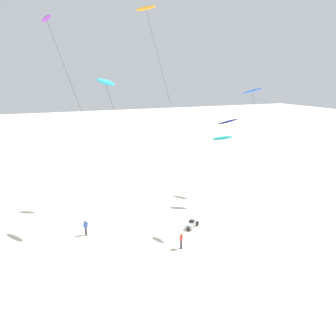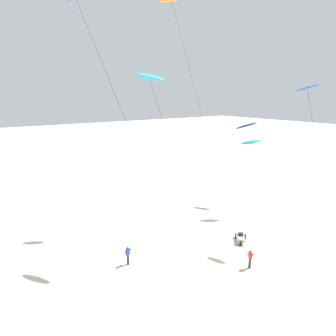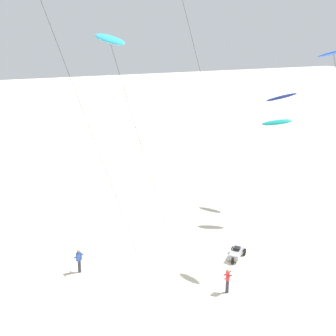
{
  "view_description": "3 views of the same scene",
  "coord_description": "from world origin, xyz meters",
  "px_view_note": "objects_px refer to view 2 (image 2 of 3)",
  "views": [
    {
      "loc": [
        -13.83,
        -25.96,
        15.59
      ],
      "look_at": [
        0.92,
        8.36,
        4.81
      ],
      "focal_mm": 33.58,
      "sensor_mm": 36.0,
      "label": 1
    },
    {
      "loc": [
        -20.22,
        -15.83,
        13.74
      ],
      "look_at": [
        -4.09,
        6.72,
        6.91
      ],
      "focal_mm": 31.73,
      "sensor_mm": 36.0,
      "label": 2
    },
    {
      "loc": [
        -15.68,
        -22.79,
        15.84
      ],
      "look_at": [
        -1.69,
        8.02,
        5.2
      ],
      "focal_mm": 47.72,
      "sensor_mm": 36.0,
      "label": 3
    }
  ],
  "objects_px": {
    "kite_flyer_middle": "(128,255)",
    "beach_buggy": "(241,237)",
    "kite_navy": "(247,126)",
    "kite_teal": "(251,142)",
    "kite_purple": "(78,3)",
    "kite_orange": "(172,4)",
    "kite_flyer_nearest": "(250,258)",
    "kite_cyan": "(150,78)",
    "kite_blue": "(308,91)"
  },
  "relations": [
    {
      "from": "kite_purple",
      "to": "kite_cyan",
      "type": "height_order",
      "value": "kite_purple"
    },
    {
      "from": "kite_teal",
      "to": "kite_flyer_middle",
      "type": "relative_size",
      "value": 5.35
    },
    {
      "from": "kite_cyan",
      "to": "kite_flyer_nearest",
      "type": "xyz_separation_m",
      "value": [
        4.72,
        -7.34,
        -14.15
      ]
    },
    {
      "from": "kite_purple",
      "to": "kite_cyan",
      "type": "bearing_deg",
      "value": -31.09
    },
    {
      "from": "kite_orange",
      "to": "kite_flyer_middle",
      "type": "bearing_deg",
      "value": -144.71
    },
    {
      "from": "kite_orange",
      "to": "kite_flyer_nearest",
      "type": "bearing_deg",
      "value": -97.03
    },
    {
      "from": "kite_cyan",
      "to": "kite_orange",
      "type": "distance_m",
      "value": 11.37
    },
    {
      "from": "kite_cyan",
      "to": "kite_orange",
      "type": "xyz_separation_m",
      "value": [
        6.31,
        5.56,
        7.65
      ]
    },
    {
      "from": "kite_blue",
      "to": "kite_flyer_middle",
      "type": "distance_m",
      "value": 21.17
    },
    {
      "from": "kite_teal",
      "to": "kite_orange",
      "type": "height_order",
      "value": "kite_orange"
    },
    {
      "from": "kite_teal",
      "to": "kite_orange",
      "type": "bearing_deg",
      "value": 148.38
    },
    {
      "from": "kite_orange",
      "to": "kite_purple",
      "type": "bearing_deg",
      "value": -165.27
    },
    {
      "from": "kite_orange",
      "to": "kite_cyan",
      "type": "bearing_deg",
      "value": -138.63
    },
    {
      "from": "kite_cyan",
      "to": "kite_orange",
      "type": "bearing_deg",
      "value": 41.37
    },
    {
      "from": "kite_flyer_middle",
      "to": "beach_buggy",
      "type": "distance_m",
      "value": 11.08
    },
    {
      "from": "kite_blue",
      "to": "kite_orange",
      "type": "distance_m",
      "value": 15.84
    },
    {
      "from": "kite_navy",
      "to": "kite_teal",
      "type": "bearing_deg",
      "value": -131.08
    },
    {
      "from": "kite_flyer_nearest",
      "to": "beach_buggy",
      "type": "relative_size",
      "value": 0.86
    },
    {
      "from": "kite_blue",
      "to": "kite_navy",
      "type": "bearing_deg",
      "value": 67.57
    },
    {
      "from": "kite_cyan",
      "to": "kite_teal",
      "type": "distance_m",
      "value": 15.56
    },
    {
      "from": "kite_teal",
      "to": "kite_flyer_nearest",
      "type": "xyz_separation_m",
      "value": [
        -9.36,
        -8.11,
        -7.6
      ]
    },
    {
      "from": "kite_purple",
      "to": "kite_flyer_nearest",
      "type": "xyz_separation_m",
      "value": [
        9.23,
        -10.06,
        -19.49
      ]
    },
    {
      "from": "kite_orange",
      "to": "kite_navy",
      "type": "height_order",
      "value": "kite_orange"
    },
    {
      "from": "kite_cyan",
      "to": "kite_flyer_middle",
      "type": "relative_size",
      "value": 9.41
    },
    {
      "from": "kite_flyer_middle",
      "to": "beach_buggy",
      "type": "xyz_separation_m",
      "value": [
        10.72,
        -2.76,
        -0.46
      ]
    },
    {
      "from": "kite_flyer_nearest",
      "to": "kite_flyer_middle",
      "type": "relative_size",
      "value": 1.0
    },
    {
      "from": "kite_purple",
      "to": "kite_orange",
      "type": "xyz_separation_m",
      "value": [
        10.82,
        2.84,
        2.32
      ]
    },
    {
      "from": "kite_blue",
      "to": "beach_buggy",
      "type": "xyz_separation_m",
      "value": [
        -5.04,
        2.26,
        -13.68
      ]
    },
    {
      "from": "kite_teal",
      "to": "kite_flyer_middle",
      "type": "xyz_separation_m",
      "value": [
        -17.18,
        -1.88,
        -7.6
      ]
    },
    {
      "from": "kite_blue",
      "to": "kite_flyer_middle",
      "type": "bearing_deg",
      "value": 162.31
    },
    {
      "from": "kite_purple",
      "to": "kite_teal",
      "type": "distance_m",
      "value": 22.15
    },
    {
      "from": "kite_cyan",
      "to": "beach_buggy",
      "type": "distance_m",
      "value": 16.93
    },
    {
      "from": "kite_flyer_middle",
      "to": "beach_buggy",
      "type": "relative_size",
      "value": 0.86
    },
    {
      "from": "beach_buggy",
      "to": "kite_blue",
      "type": "bearing_deg",
      "value": -24.17
    },
    {
      "from": "kite_navy",
      "to": "beach_buggy",
      "type": "relative_size",
      "value": 5.44
    },
    {
      "from": "kite_navy",
      "to": "kite_purple",
      "type": "bearing_deg",
      "value": -176.87
    },
    {
      "from": "beach_buggy",
      "to": "kite_flyer_middle",
      "type": "bearing_deg",
      "value": 165.54
    },
    {
      "from": "kite_purple",
      "to": "kite_flyer_middle",
      "type": "xyz_separation_m",
      "value": [
        1.41,
        -3.82,
        -19.49
      ]
    },
    {
      "from": "kite_cyan",
      "to": "beach_buggy",
      "type": "xyz_separation_m",
      "value": [
        7.62,
        -3.87,
        -14.62
      ]
    },
    {
      "from": "kite_blue",
      "to": "kite_flyer_nearest",
      "type": "xyz_separation_m",
      "value": [
        -7.94,
        -1.21,
        -13.21
      ]
    },
    {
      "from": "kite_blue",
      "to": "kite_flyer_nearest",
      "type": "relative_size",
      "value": 8.84
    },
    {
      "from": "kite_purple",
      "to": "kite_orange",
      "type": "distance_m",
      "value": 11.42
    },
    {
      "from": "kite_cyan",
      "to": "kite_blue",
      "type": "height_order",
      "value": "kite_cyan"
    },
    {
      "from": "kite_cyan",
      "to": "kite_navy",
      "type": "distance_m",
      "value": 17.98
    },
    {
      "from": "kite_cyan",
      "to": "kite_flyer_middle",
      "type": "height_order",
      "value": "kite_cyan"
    },
    {
      "from": "kite_blue",
      "to": "kite_orange",
      "type": "xyz_separation_m",
      "value": [
        -6.35,
        11.69,
        8.59
      ]
    },
    {
      "from": "kite_orange",
      "to": "kite_blue",
      "type": "bearing_deg",
      "value": -61.49
    },
    {
      "from": "kite_cyan",
      "to": "kite_navy",
      "type": "bearing_deg",
      "value": 13.02
    },
    {
      "from": "kite_flyer_middle",
      "to": "kite_navy",
      "type": "bearing_deg",
      "value": 14.07
    },
    {
      "from": "kite_orange",
      "to": "kite_flyer_nearest",
      "type": "relative_size",
      "value": 14.07
    }
  ]
}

